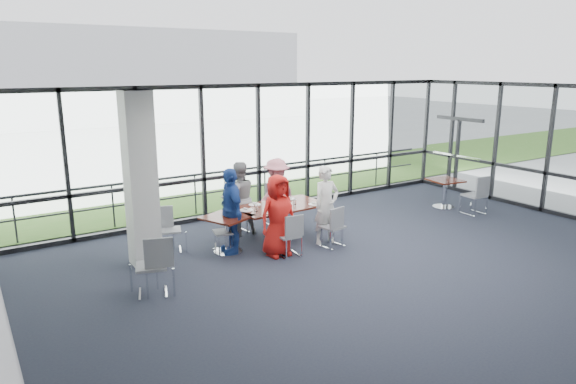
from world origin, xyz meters
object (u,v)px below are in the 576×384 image
diner_end (231,210)px  chair_main_end (224,232)px  diner_far_left (239,199)px  diner_far_right (276,193)px  main_table (280,211)px  chair_spare_la (151,266)px  chair_spare_r (474,195)px  chair_main_fr (277,205)px  chair_spare_lb (170,230)px  structural_column (141,180)px  chair_main_fl (236,213)px  side_table_right (445,185)px  diner_near_right (326,205)px  diner_near_left (278,215)px  side_table_left (227,222)px  chair_main_nl (288,235)px  chair_main_nr (332,227)px

diner_end → chair_main_end: size_ratio=2.07×
diner_far_left → diner_far_right: diner_far_left is taller
main_table → diner_far_left: (-0.57, 0.78, 0.19)m
chair_spare_la → chair_spare_r: 8.25m
chair_main_fr → chair_spare_lb: chair_main_fr is taller
diner_far_left → diner_end: size_ratio=0.95×
chair_spare_r → chair_spare_lb: bearing=172.0°
structural_column → chair_main_fl: bearing=17.4°
chair_main_end → chair_spare_r: 6.47m
diner_end → chair_main_fl: 1.26m
main_table → side_table_right: (4.93, -0.19, -0.01)m
diner_far_left → chair_main_end: diner_far_left is taller
chair_spare_lb → chair_spare_r: bearing=-173.4°
diner_near_right → diner_end: size_ratio=0.97×
structural_column → diner_near_left: 2.63m
side_table_left → chair_main_nl: size_ratio=1.27×
structural_column → chair_spare_la: size_ratio=3.29×
side_table_left → chair_spare_la: size_ratio=1.09×
chair_main_nr → chair_main_fr: bearing=84.1°
side_table_left → chair_main_nr: bearing=-23.8°
diner_far_left → chair_main_end: 1.18m
diner_end → diner_far_right: bearing=127.9°
chair_spare_lb → chair_spare_r: chair_spare_r is taller
chair_main_fl → chair_spare_la: 3.35m
side_table_right → diner_near_left: bearing=-173.9°
chair_spare_r → side_table_right: bearing=103.1°
main_table → chair_main_nr: (0.64, -0.97, -0.20)m
chair_main_nr → chair_main_end: bearing=144.2°
chair_main_fr → chair_main_end: chair_main_fr is taller
structural_column → chair_main_fl: structural_column is taller
structural_column → chair_main_nr: size_ratio=3.79×
structural_column → main_table: structural_column is taller
side_table_right → diner_near_left: diner_near_left is taller
chair_main_nl → diner_near_left: bearing=140.5°
chair_spare_lb → chair_main_fl: bearing=-149.5°
diner_far_left → chair_spare_la: size_ratio=1.66×
chair_spare_r → chair_main_fr: bearing=161.4°
diner_end → chair_main_end: diner_end is taller
diner_near_right → diner_far_left: (-1.23, 1.51, -0.01)m
main_table → chair_main_end: (-1.33, -0.03, -0.21)m
diner_far_left → chair_main_fr: size_ratio=1.70×
main_table → chair_main_end: bearing=179.7°
chair_main_fl → chair_main_end: size_ratio=1.10×
structural_column → chair_main_nr: structural_column is taller
diner_near_left → main_table: bearing=53.7°
side_table_right → diner_far_left: 5.59m
chair_main_end → side_table_left: bearing=32.7°
diner_near_left → diner_near_right: 1.20m
structural_column → diner_far_left: size_ratio=1.98×
structural_column → diner_end: structural_column is taller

